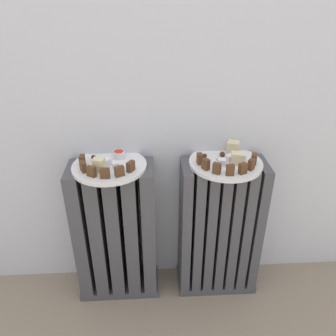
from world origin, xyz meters
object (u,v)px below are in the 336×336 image
radiator_right (219,230)px  plate_right (226,163)px  plate_left (109,166)px  fork (224,163)px  jam_bowl_right (240,156)px  radiator_left (116,234)px  jam_bowl_left (119,154)px

radiator_right → plate_right: bearing=0.0°
radiator_right → plate_left: bearing=180.0°
fork → plate_right: bearing=59.8°
plate_right → fork: 0.02m
plate_right → jam_bowl_right: size_ratio=6.09×
plate_right → jam_bowl_right: 0.06m
radiator_right → fork: fork is taller
plate_right → jam_bowl_right: jam_bowl_right is taller
radiator_left → fork: size_ratio=6.23×
plate_left → fork: 0.40m
jam_bowl_left → fork: size_ratio=0.45×
radiator_left → plate_left: bearing=180.0°
jam_bowl_right → fork: size_ratio=0.46×
jam_bowl_right → jam_bowl_left: bearing=175.6°
radiator_right → jam_bowl_right: (0.05, 0.02, 0.32)m
plate_left → plate_right: (0.41, 0.00, 0.00)m
plate_left → jam_bowl_left: size_ratio=6.24×
radiator_left → plate_right: bearing=0.0°
radiator_left → plate_right: 0.50m
radiator_left → radiator_right: 0.41m
plate_right → jam_bowl_right: (0.05, 0.02, 0.02)m
jam_bowl_right → plate_right: bearing=-164.1°
plate_right → radiator_left: bearing=180.0°
plate_right → jam_bowl_right: bearing=15.9°
radiator_right → plate_right: size_ratio=2.24×
plate_left → jam_bowl_left: 0.06m
radiator_right → jam_bowl_left: 0.49m
jam_bowl_left → radiator_right: bearing=-7.3°
radiator_left → radiator_right: (0.41, 0.00, -0.00)m
jam_bowl_left → jam_bowl_right: 0.43m
radiator_left → jam_bowl_right: (0.46, 0.02, 0.32)m
jam_bowl_left → jam_bowl_right: bearing=-4.4°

